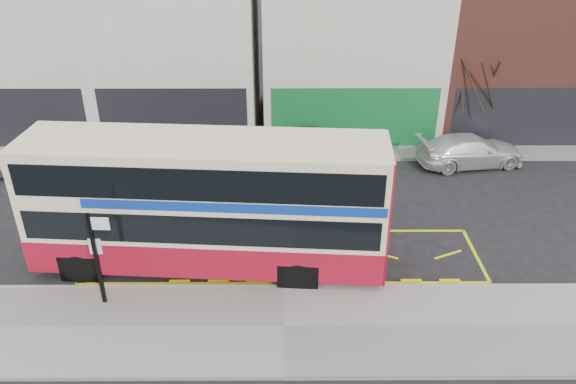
{
  "coord_description": "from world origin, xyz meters",
  "views": [
    {
      "loc": [
        0.08,
        -15.2,
        11.83
      ],
      "look_at": [
        0.16,
        2.0,
        2.4
      ],
      "focal_mm": 35.0,
      "sensor_mm": 36.0,
      "label": 1
    }
  ],
  "objects_px": {
    "bus_stop_post": "(97,251)",
    "car_grey": "(316,146)",
    "double_decker_bus": "(208,203)",
    "street_tree_right": "(479,69)",
    "car_silver": "(37,159)",
    "car_white": "(470,150)"
  },
  "relations": [
    {
      "from": "car_silver",
      "to": "car_white",
      "type": "height_order",
      "value": "car_white"
    },
    {
      "from": "double_decker_bus",
      "to": "car_grey",
      "type": "distance_m",
      "value": 9.7
    },
    {
      "from": "car_white",
      "to": "double_decker_bus",
      "type": "bearing_deg",
      "value": 115.78
    },
    {
      "from": "car_grey",
      "to": "double_decker_bus",
      "type": "bearing_deg",
      "value": 156.6
    },
    {
      "from": "bus_stop_post",
      "to": "car_grey",
      "type": "relative_size",
      "value": 0.74
    },
    {
      "from": "car_silver",
      "to": "car_grey",
      "type": "relative_size",
      "value": 0.89
    },
    {
      "from": "street_tree_right",
      "to": "double_decker_bus",
      "type": "bearing_deg",
      "value": -139.46
    },
    {
      "from": "car_silver",
      "to": "street_tree_right",
      "type": "height_order",
      "value": "street_tree_right"
    },
    {
      "from": "bus_stop_post",
      "to": "car_silver",
      "type": "bearing_deg",
      "value": 123.49
    },
    {
      "from": "double_decker_bus",
      "to": "street_tree_right",
      "type": "bearing_deg",
      "value": 44.57
    },
    {
      "from": "bus_stop_post",
      "to": "car_grey",
      "type": "distance_m",
      "value": 13.06
    },
    {
      "from": "double_decker_bus",
      "to": "car_white",
      "type": "height_order",
      "value": "double_decker_bus"
    },
    {
      "from": "street_tree_right",
      "to": "bus_stop_post",
      "type": "bearing_deg",
      "value": -140.5
    },
    {
      "from": "car_grey",
      "to": "bus_stop_post",
      "type": "bearing_deg",
      "value": 148.3
    },
    {
      "from": "double_decker_bus",
      "to": "car_grey",
      "type": "xyz_separation_m",
      "value": [
        4.08,
        8.61,
        -1.77
      ]
    },
    {
      "from": "double_decker_bus",
      "to": "car_silver",
      "type": "height_order",
      "value": "double_decker_bus"
    },
    {
      "from": "bus_stop_post",
      "to": "car_silver",
      "type": "height_order",
      "value": "bus_stop_post"
    },
    {
      "from": "double_decker_bus",
      "to": "bus_stop_post",
      "type": "bearing_deg",
      "value": -140.74
    },
    {
      "from": "bus_stop_post",
      "to": "street_tree_right",
      "type": "relative_size",
      "value": 0.55
    },
    {
      "from": "street_tree_right",
      "to": "car_white",
      "type": "bearing_deg",
      "value": -103.07
    },
    {
      "from": "double_decker_bus",
      "to": "street_tree_right",
      "type": "height_order",
      "value": "street_tree_right"
    },
    {
      "from": "bus_stop_post",
      "to": "street_tree_right",
      "type": "distance_m",
      "value": 19.56
    }
  ]
}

